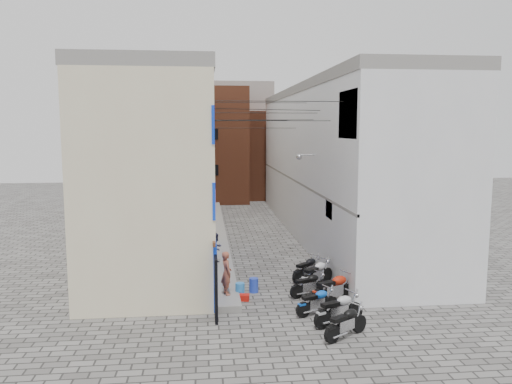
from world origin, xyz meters
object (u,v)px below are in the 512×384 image
object	(u,v)px
motorcycle_a	(346,321)
person_a	(226,273)
motorcycle_e	(309,283)
water_jug_far	(254,285)
person_b	(216,248)
motorcycle_b	(339,308)
red_crate	(244,297)
water_jug_near	(240,290)
motorcycle_f	(317,273)
motorcycle_g	(308,267)
motorcycle_d	(334,287)
motorcycle_c	(317,300)

from	to	relation	value
motorcycle_a	person_a	world-z (taller)	person_a
motorcycle_e	water_jug_far	size ratio (longest dim) A/B	3.04
person_b	motorcycle_b	bearing A→B (deg)	-113.37
red_crate	water_jug_near	bearing A→B (deg)	108.67
motorcycle_f	motorcycle_a	bearing A→B (deg)	-44.67
motorcycle_f	motorcycle_g	xyz separation A→B (m)	(-0.18, 0.96, -0.05)
motorcycle_d	person_a	distance (m)	4.07
person_a	person_b	bearing A→B (deg)	-10.65
motorcycle_e	motorcycle_g	world-z (taller)	motorcycle_g
person_a	water_jug_near	size ratio (longest dim) A/B	2.93
motorcycle_b	water_jug_far	xyz separation A→B (m)	(-2.48, 3.59, -0.30)
red_crate	motorcycle_a	bearing A→B (deg)	-52.16
motorcycle_f	water_jug_near	bearing A→B (deg)	-115.95
motorcycle_a	motorcycle_c	size ratio (longest dim) A/B	1.06
motorcycle_b	red_crate	xyz separation A→B (m)	(-2.94, 2.66, -0.46)
motorcycle_b	motorcycle_f	xyz separation A→B (m)	(0.17, 3.97, 0.02)
motorcycle_f	water_jug_far	bearing A→B (deg)	-123.82
motorcycle_e	motorcycle_f	bearing A→B (deg)	129.04
motorcycle_c	motorcycle_g	xyz separation A→B (m)	(0.50, 3.93, 0.05)
motorcycle_a	motorcycle_f	distance (m)	5.03
motorcycle_f	person_b	distance (m)	5.20
motorcycle_g	motorcycle_f	bearing A→B (deg)	-29.24
motorcycle_c	red_crate	world-z (taller)	motorcycle_c
motorcycle_c	water_jug_near	xyz separation A→B (m)	(-2.56, 2.04, -0.22)
water_jug_far	motorcycle_g	bearing A→B (deg)	28.50
motorcycle_a	water_jug_far	world-z (taller)	motorcycle_a
motorcycle_f	red_crate	xyz separation A→B (m)	(-3.11, -1.32, -0.49)
water_jug_far	motorcycle_b	bearing A→B (deg)	-55.33
person_a	motorcycle_c	bearing A→B (deg)	-133.30
person_a	water_jug_near	xyz separation A→B (m)	(0.53, 0.31, -0.79)
motorcycle_g	red_crate	distance (m)	3.74
motorcycle_b	water_jug_near	world-z (taller)	motorcycle_b
motorcycle_a	motorcycle_d	xyz separation A→B (m)	(0.44, 3.05, 0.09)
motorcycle_a	motorcycle_c	bearing A→B (deg)	159.20
motorcycle_c	water_jug_far	world-z (taller)	motorcycle_c
red_crate	motorcycle_d	bearing A→B (deg)	-11.10
motorcycle_a	red_crate	world-z (taller)	motorcycle_a
person_a	person_b	xyz separation A→B (m)	(-0.27, 4.50, -0.12)
motorcycle_d	water_jug_near	bearing A→B (deg)	-132.03
motorcycle_a	person_b	bearing A→B (deg)	171.61
motorcycle_e	person_a	size ratio (longest dim) A/B	1.05
motorcycle_a	motorcycle_c	xyz separation A→B (m)	(-0.45, 2.05, -0.03)
motorcycle_g	person_b	size ratio (longest dim) A/B	1.37
motorcycle_a	water_jug_near	distance (m)	5.08
motorcycle_a	motorcycle_b	world-z (taller)	motorcycle_b
motorcycle_a	red_crate	bearing A→B (deg)	-175.25
motorcycle_e	motorcycle_b	bearing A→B (deg)	-16.22
motorcycle_d	water_jug_far	bearing A→B (deg)	-144.35
motorcycle_a	person_b	distance (m)	9.13
motorcycle_d	water_jug_near	distance (m)	3.62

